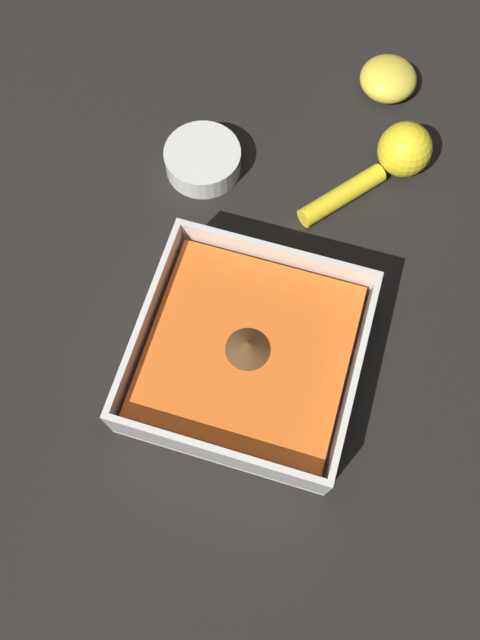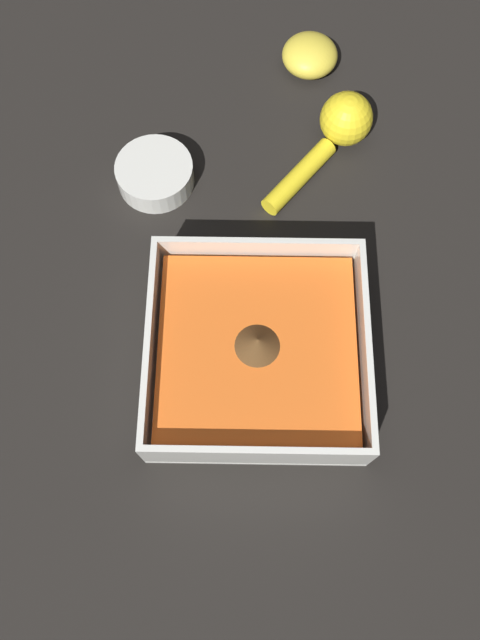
% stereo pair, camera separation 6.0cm
% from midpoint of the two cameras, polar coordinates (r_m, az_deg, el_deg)
% --- Properties ---
extents(ground_plane, '(4.00, 4.00, 0.00)m').
position_cam_midpoint_polar(ground_plane, '(0.63, 3.36, -2.59)').
color(ground_plane, black).
extents(square_dish, '(0.21, 0.21, 0.06)m').
position_cam_midpoint_polar(square_dish, '(0.60, 3.57, -3.63)').
color(square_dish, silver).
rests_on(square_dish, ground_plane).
extents(spice_bowl, '(0.09, 0.09, 0.03)m').
position_cam_midpoint_polar(spice_bowl, '(0.71, -0.95, 14.13)').
color(spice_bowl, silver).
rests_on(spice_bowl, ground_plane).
extents(lemon_squeezer, '(0.12, 0.14, 0.06)m').
position_cam_midpoint_polar(lemon_squeezer, '(0.73, 16.17, 13.75)').
color(lemon_squeezer, yellow).
rests_on(lemon_squeezer, ground_plane).
extents(lemon_half, '(0.07, 0.07, 0.04)m').
position_cam_midpoint_polar(lemon_half, '(0.81, 15.62, 20.25)').
color(lemon_half, yellow).
rests_on(lemon_half, ground_plane).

